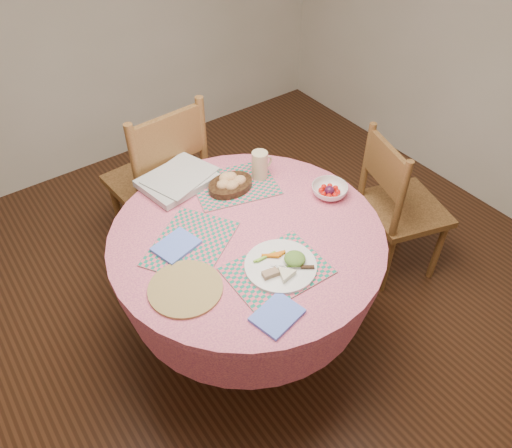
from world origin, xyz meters
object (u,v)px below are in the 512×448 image
Objects in this scene: bread_bowl at (230,183)px; fruit_bowl at (329,190)px; wicker_trivet at (185,288)px; latte_mug at (260,165)px; chair_right at (397,205)px; dinner_plate at (283,264)px; chair_back at (161,179)px; dining_table at (247,263)px.

fruit_bowl is (0.36, -0.32, -0.01)m from bread_bowl.
wicker_trivet is 0.80m from latte_mug.
dinner_plate is (-0.97, -0.18, 0.29)m from chair_right.
chair_back is at bearing 105.12° from bread_bowl.
latte_mug is at bearing 117.11° from chair_back.
chair_right is 1.34m from chair_back.
dining_table is 0.53m from fruit_bowl.
dinner_plate is 0.54m from fruit_bowl.
dining_table is at bearing 17.29° from wicker_trivet.
fruit_bowl is at bearing 7.06° from wicker_trivet.
fruit_bowl is at bearing -1.51° from dining_table.
chair_right is at bearing -24.29° from bread_bowl.
dinner_plate is at bearing -19.56° from wicker_trivet.
chair_right reaches higher than dinner_plate.
wicker_trivet is at bearing -162.71° from dining_table.
dining_table is 0.50m from latte_mug.
dining_table is 1.33× the size of chair_right.
chair_right reaches higher than bread_bowl.
chair_back is at bearing 68.73° from wicker_trivet.
chair_back reaches higher than bread_bowl.
latte_mug reaches higher than dinner_plate.
bread_bowl is at bearing 78.05° from dinner_plate.
chair_back is 1.10m from dinner_plate.
dinner_plate is (0.02, -1.07, 0.22)m from chair_back.
dinner_plate is 0.58m from bread_bowl.
wicker_trivet is at bearing 108.85° from chair_right.
wicker_trivet is 1.00× the size of dinner_plate.
dinner_plate reaches higher than wicker_trivet.
chair_right is at bearing -4.52° from dining_table.
chair_right reaches higher than fruit_bowl.
wicker_trivet is 2.08× the size of latte_mug.
latte_mug is at bearing 45.54° from dining_table.
chair_back is (-0.02, 0.82, -0.00)m from dining_table.
dining_table is at bearing -134.46° from latte_mug.
bread_bowl reaches higher than wicker_trivet.
wicker_trivet is (-0.37, -0.94, 0.20)m from chair_back.
wicker_trivet is 1.40× the size of fruit_bowl.
dinner_plate is 2.09× the size of latte_mug.
chair_right is 0.85m from latte_mug.
chair_right is 4.04× the size of bread_bowl.
chair_back reaches higher than dining_table.
bread_bowl reaches higher than fruit_bowl.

